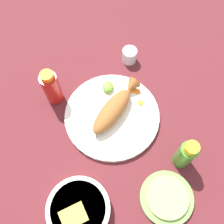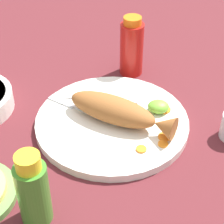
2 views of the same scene
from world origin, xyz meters
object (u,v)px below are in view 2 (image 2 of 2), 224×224
fried_fish (118,111)px  hot_sauce_bottle_green (33,191)px  fork_near (78,108)px  fork_far (92,98)px  hot_sauce_bottle_red (132,47)px  main_plate (112,122)px

fried_fish → hot_sauce_bottle_green: size_ratio=1.65×
fork_near → fork_far: (-0.03, -0.04, 0.00)m
fried_fish → hot_sauce_bottle_red: size_ratio=1.56×
fork_near → hot_sauce_bottle_red: bearing=-92.7°
main_plate → hot_sauce_bottle_red: (-0.04, -0.22, 0.06)m
main_plate → fried_fish: size_ratio=1.38×
fried_fish → hot_sauce_bottle_red: hot_sauce_bottle_red is taller
fork_near → hot_sauce_bottle_red: 0.22m
fried_fish → fork_near: fried_fish is taller
fork_near → fork_far: same height
hot_sauce_bottle_red → hot_sauce_bottle_green: (0.17, 0.46, -0.01)m
hot_sauce_bottle_green → hot_sauce_bottle_red: bearing=-109.6°
fork_far → hot_sauce_bottle_red: bearing=-115.8°
fried_fish → hot_sauce_bottle_red: 0.23m
main_plate → hot_sauce_bottle_green: bearing=63.6°
hot_sauce_bottle_red → hot_sauce_bottle_green: 0.49m
hot_sauce_bottle_red → hot_sauce_bottle_green: size_ratio=1.05×
fried_fish → hot_sauce_bottle_red: bearing=-71.5°
main_plate → fork_far: bearing=-56.6°
fried_fish → hot_sauce_bottle_green: 0.28m
fork_far → hot_sauce_bottle_red: 0.18m
main_plate → fried_fish: fried_fish is taller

